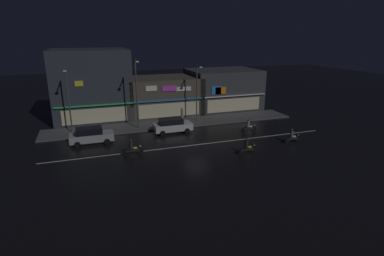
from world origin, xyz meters
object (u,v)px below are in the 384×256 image
object	(u,v)px
motorcycle_lead	(132,148)
motorcycle_trailing_far	(249,127)
streetlamp_west	(68,95)
motorcycle_opposite_lane	(292,137)
parked_car_near_kerb	(91,135)
pedestrian_on_sidewalk	(182,116)
parked_car_trailing	(172,125)
traffic_cone	(177,128)
streetlamp_mid	(137,89)
streetlamp_east	(197,89)
motorcycle_following	(247,147)

from	to	relation	value
motorcycle_lead	motorcycle_trailing_far	size ratio (longest dim) A/B	1.00
streetlamp_west	motorcycle_opposite_lane	bearing A→B (deg)	-26.56
parked_car_near_kerb	motorcycle_trailing_far	world-z (taller)	parked_car_near_kerb
pedestrian_on_sidewalk	parked_car_trailing	distance (m)	3.81
traffic_cone	parked_car_trailing	bearing A→B (deg)	-138.72
streetlamp_west	motorcycle_trailing_far	distance (m)	20.39
motorcycle_lead	motorcycle_opposite_lane	world-z (taller)	same
streetlamp_mid	streetlamp_east	world-z (taller)	streetlamp_mid
parked_car_trailing	motorcycle_opposite_lane	distance (m)	13.02
streetlamp_west	streetlamp_mid	world-z (taller)	streetlamp_mid
streetlamp_mid	parked_car_trailing	xyz separation A→B (m)	(3.41, -2.58, -3.90)
parked_car_near_kerb	streetlamp_west	bearing A→B (deg)	114.74
streetlamp_west	streetlamp_mid	xyz separation A→B (m)	(7.38, -0.87, 0.42)
traffic_cone	streetlamp_west	bearing A→B (deg)	166.58
parked_car_trailing	motorcycle_trailing_far	world-z (taller)	parked_car_trailing
traffic_cone	motorcycle_trailing_far	bearing A→B (deg)	-23.78
motorcycle_opposite_lane	streetlamp_west	bearing A→B (deg)	-25.95
streetlamp_west	motorcycle_lead	xyz separation A→B (m)	(5.46, -8.73, -3.71)
pedestrian_on_sidewalk	motorcycle_opposite_lane	xyz separation A→B (m)	(8.62, -10.46, -0.41)
parked_car_trailing	motorcycle_trailing_far	bearing A→B (deg)	-17.54
pedestrian_on_sidewalk	traffic_cone	xyz separation A→B (m)	(-1.36, -2.45, -0.77)
streetlamp_mid	traffic_cone	size ratio (longest dim) A/B	14.44
motorcycle_opposite_lane	streetlamp_east	bearing A→B (deg)	-57.32
parked_car_near_kerb	motorcycle_following	world-z (taller)	parked_car_near_kerb
motorcycle_lead	traffic_cone	size ratio (longest dim) A/B	3.45
streetlamp_west	motorcycle_lead	bearing A→B (deg)	-58.00
streetlamp_east	parked_car_near_kerb	world-z (taller)	streetlamp_east
streetlamp_east	motorcycle_opposite_lane	bearing A→B (deg)	-57.93
streetlamp_mid	streetlamp_east	size ratio (longest dim) A/B	1.13
streetlamp_mid	traffic_cone	distance (m)	6.43
pedestrian_on_sidewalk	traffic_cone	world-z (taller)	pedestrian_on_sidewalk
parked_car_near_kerb	traffic_cone	size ratio (longest dim) A/B	7.82
streetlamp_mid	motorcycle_lead	size ratio (longest dim) A/B	4.18
parked_car_near_kerb	motorcycle_opposite_lane	distance (m)	20.64
pedestrian_on_sidewalk	motorcycle_trailing_far	xyz separation A→B (m)	(6.18, -5.77, -0.41)
streetlamp_east	parked_car_near_kerb	bearing A→B (deg)	-162.87
pedestrian_on_sidewalk	motorcycle_trailing_far	size ratio (longest dim) A/B	1.02
pedestrian_on_sidewalk	motorcycle_opposite_lane	bearing A→B (deg)	-26.91
motorcycle_trailing_far	traffic_cone	world-z (taller)	motorcycle_trailing_far
parked_car_trailing	motorcycle_lead	size ratio (longest dim) A/B	2.26
pedestrian_on_sidewalk	motorcycle_lead	size ratio (longest dim) A/B	1.02
streetlamp_east	motorcycle_trailing_far	xyz separation A→B (m)	(4.15, -5.83, -3.66)
pedestrian_on_sidewalk	motorcycle_following	size ratio (longest dim) A/B	1.02
pedestrian_on_sidewalk	streetlamp_west	bearing A→B (deg)	-157.77
motorcycle_following	motorcycle_opposite_lane	size ratio (longest dim) A/B	1.00
streetlamp_mid	motorcycle_lead	bearing A→B (deg)	-103.72
motorcycle_lead	traffic_cone	bearing A→B (deg)	-130.27
parked_car_trailing	motorcycle_following	size ratio (longest dim) A/B	2.26
motorcycle_opposite_lane	motorcycle_trailing_far	bearing A→B (deg)	-61.91
traffic_cone	pedestrian_on_sidewalk	bearing A→B (deg)	60.96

